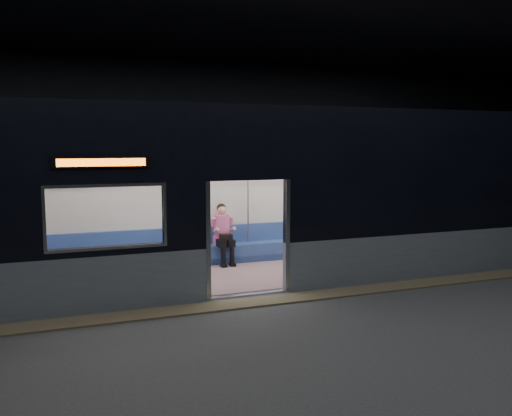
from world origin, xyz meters
TOP-DOWN VIEW (x-y plane):
  - station_floor at (0.00, 0.00)m, footprint 24.00×14.00m
  - station_envelope at (0.00, 0.00)m, footprint 24.00×14.00m
  - tactile_strip at (0.00, 0.55)m, footprint 22.80×0.50m
  - metro_car at (-0.00, 2.54)m, footprint 18.00×3.04m
  - passenger at (0.32, 3.55)m, footprint 0.42×0.68m
  - handbag at (0.32, 3.33)m, footprint 0.28×0.25m
  - transit_map at (4.38, 3.85)m, footprint 1.08×0.03m

SIDE VIEW (x-z plane):
  - station_floor at x=0.00m, z-range -0.01..0.00m
  - tactile_strip at x=0.00m, z-range 0.00..0.03m
  - handbag at x=0.32m, z-range 0.60..0.73m
  - passenger at x=0.32m, z-range 0.12..1.44m
  - transit_map at x=4.38m, z-range 1.15..1.85m
  - metro_car at x=0.00m, z-range 0.17..3.52m
  - station_envelope at x=0.00m, z-range 1.16..6.16m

